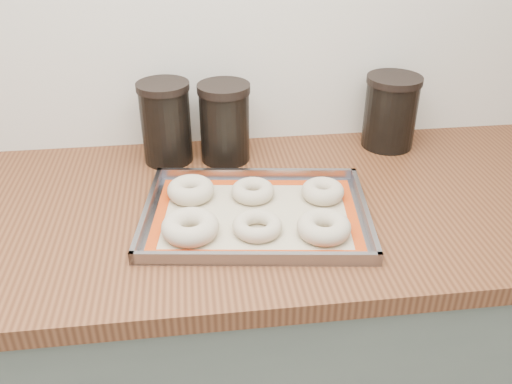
{
  "coord_description": "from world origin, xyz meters",
  "views": [
    {
      "loc": [
        -0.31,
        0.68,
        1.52
      ],
      "look_at": [
        -0.19,
        1.61,
        0.96
      ],
      "focal_mm": 38.0,
      "sensor_mm": 36.0,
      "label": 1
    }
  ],
  "objects": [
    {
      "name": "canister_left",
      "position": [
        -0.37,
        1.9,
        1.0
      ],
      "size": [
        0.12,
        0.12,
        0.2
      ],
      "color": "black",
      "rests_on": "countertop"
    },
    {
      "name": "bagel_back_right",
      "position": [
        -0.04,
        1.66,
        0.92
      ],
      "size": [
        0.11,
        0.11,
        0.04
      ],
      "primitive_type": "torus",
      "rotation": [
        0.0,
        0.0,
        -0.23
      ],
      "color": "beige",
      "rests_on": "baking_mat"
    },
    {
      "name": "canister_mid",
      "position": [
        -0.23,
        1.89,
        1.0
      ],
      "size": [
        0.13,
        0.13,
        0.19
      ],
      "color": "black",
      "rests_on": "countertop"
    },
    {
      "name": "countertop",
      "position": [
        0.0,
        1.68,
        0.88
      ],
      "size": [
        3.06,
        0.68,
        0.04
      ],
      "primitive_type": "cube",
      "color": "brown",
      "rests_on": "cabinet"
    },
    {
      "name": "bagel_back_left",
      "position": [
        -0.32,
        1.7,
        0.92
      ],
      "size": [
        0.14,
        0.14,
        0.04
      ],
      "primitive_type": "torus",
      "rotation": [
        0.0,
        0.0,
        -0.47
      ],
      "color": "beige",
      "rests_on": "baking_mat"
    },
    {
      "name": "cabinet",
      "position": [
        0.0,
        1.68,
        0.43
      ],
      "size": [
        3.0,
        0.65,
        0.86
      ],
      "primitive_type": "cube",
      "color": "slate",
      "rests_on": "floor"
    },
    {
      "name": "bagel_front_left",
      "position": [
        -0.32,
        1.56,
        0.92
      ],
      "size": [
        0.13,
        0.13,
        0.04
      ],
      "primitive_type": "torus",
      "rotation": [
        0.0,
        0.0,
        0.2
      ],
      "color": "beige",
      "rests_on": "baking_mat"
    },
    {
      "name": "baking_tray",
      "position": [
        -0.19,
        1.61,
        0.91
      ],
      "size": [
        0.5,
        0.39,
        0.03
      ],
      "rotation": [
        0.0,
        0.0,
        -0.13
      ],
      "color": "gray",
      "rests_on": "countertop"
    },
    {
      "name": "bagel_front_right",
      "position": [
        -0.07,
        1.52,
        0.92
      ],
      "size": [
        0.13,
        0.13,
        0.04
      ],
      "primitive_type": "torus",
      "rotation": [
        0.0,
        0.0,
        -0.21
      ],
      "color": "beige",
      "rests_on": "baking_mat"
    },
    {
      "name": "baking_mat",
      "position": [
        -0.19,
        1.61,
        0.9
      ],
      "size": [
        0.45,
        0.34,
        0.0
      ],
      "rotation": [
        0.0,
        0.0,
        -0.13
      ],
      "color": "#C6B793",
      "rests_on": "baking_tray"
    },
    {
      "name": "canister_right",
      "position": [
        0.19,
        1.91,
        0.99
      ],
      "size": [
        0.14,
        0.14,
        0.19
      ],
      "color": "black",
      "rests_on": "countertop"
    },
    {
      "name": "bagel_front_mid",
      "position": [
        -0.19,
        1.55,
        0.92
      ],
      "size": [
        0.11,
        0.11,
        0.03
      ],
      "primitive_type": "torus",
      "rotation": [
        0.0,
        0.0,
        -0.13
      ],
      "color": "beige",
      "rests_on": "baking_mat"
    },
    {
      "name": "bagel_back_mid",
      "position": [
        -0.19,
        1.68,
        0.92
      ],
      "size": [
        0.09,
        0.09,
        0.03
      ],
      "primitive_type": "torus",
      "rotation": [
        0.0,
        0.0,
        0.01
      ],
      "color": "beige",
      "rests_on": "baking_mat"
    }
  ]
}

